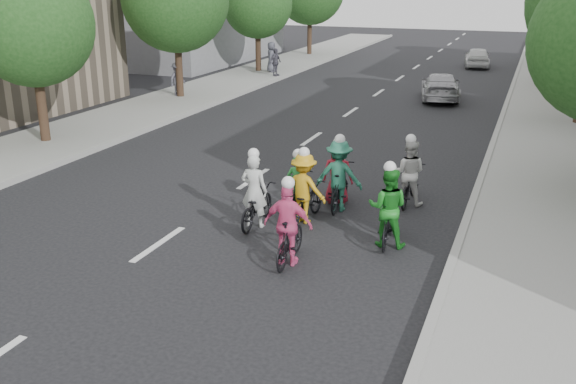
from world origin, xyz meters
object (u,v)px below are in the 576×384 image
Objects in this scene: cyclist_4 at (338,180)px; follow_car_lead at (441,87)px; cyclist_7 at (339,180)px; spectator_0 at (177,79)px; cyclist_0 at (256,201)px; cyclist_6 at (409,179)px; spectator_2 at (271,57)px; spectator_1 at (275,62)px; cyclist_1 at (388,213)px; cyclist_2 at (304,194)px; follow_car_trail at (477,57)px; cyclist_3 at (289,232)px; cyclist_5 at (299,190)px.

cyclist_4 is 15.30m from follow_car_lead.
spectator_0 is (-11.35, 11.60, 0.17)m from cyclist_7.
cyclist_6 is at bearing -139.06° from cyclist_0.
follow_car_lead is 2.44× the size of spectator_2.
follow_car_lead is 2.72× the size of spectator_0.
spectator_0 reaches higher than spectator_1.
cyclist_6 is 1.06× the size of spectator_2.
cyclist_1 reaches higher than spectator_0.
spectator_2 is at bearing -69.76° from cyclist_4.
cyclist_2 reaches higher than cyclist_4.
cyclist_6 reaches higher than cyclist_2.
spectator_0 is at bearing 46.40° from follow_car_trail.
cyclist_3 is 4.67m from cyclist_6.
cyclist_6 reaches higher than follow_car_trail.
cyclist_7 is at bearing -147.86° from cyclist_5.
cyclist_3 is at bearing 39.65° from cyclist_1.
follow_car_lead is at bearing -93.06° from cyclist_3.
spectator_1 reaches higher than follow_car_lead.
cyclist_1 is 1.04× the size of cyclist_5.
cyclist_1 is at bearing 177.78° from cyclist_0.
follow_car_trail is (0.46, 12.02, 0.01)m from follow_car_lead.
cyclist_2 is 2.93m from cyclist_6.
follow_car_trail is at bearing -95.82° from cyclist_0.
cyclist_4 is (1.30, 2.19, 0.00)m from cyclist_0.
cyclist_7 is at bearing -136.93° from spectator_1.
cyclist_3 is 3.35m from cyclist_7.
cyclist_7 is 1.25× the size of spectator_0.
spectator_0 is 8.70m from spectator_2.
cyclist_2 is 2.35m from cyclist_3.
cyclist_6 is at bearing -111.72° from cyclist_3.
cyclist_1 is 2.34m from cyclist_7.
cyclist_2 reaches higher than spectator_1.
cyclist_3 is at bearing 81.62° from follow_car_trail.
cyclist_0 reaches higher than spectator_1.
spectator_0 is at bearing -48.53° from cyclist_7.
spectator_1 is at bearing -28.10° from follow_car_lead.
spectator_1 is 0.88× the size of spectator_2.
spectator_0 is (-11.33, 14.95, 0.24)m from cyclist_3.
cyclist_6 is at bearing 84.70° from follow_car_trail.
spectator_2 is (-9.41, 20.86, 0.41)m from cyclist_5.
cyclist_7 is 21.12m from spectator_1.
cyclist_6 is at bearing -160.29° from spectator_2.
cyclist_5 is 1.20× the size of spectator_1.
cyclist_1 is 1.09× the size of spectator_2.
cyclist_0 is 17.56m from follow_car_lead.
spectator_2 is at bearing -69.36° from cyclist_3.
cyclist_6 is 0.43× the size of follow_car_lead.
cyclist_6 is at bearing -167.94° from cyclist_4.
cyclist_4 is at bearing -127.23° from spectator_0.
cyclist_7 is 15.79m from follow_car_lead.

